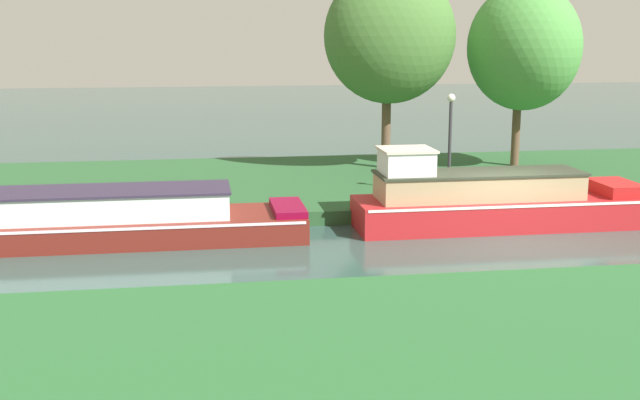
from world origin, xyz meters
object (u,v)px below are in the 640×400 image
lamp_post (450,132)px  mooring_post_near (421,191)px  maroon_barge (119,219)px  red_narrowboat (491,200)px  willow_tree_left (390,36)px  willow_tree_centre (524,47)px

lamp_post → mooring_post_near: (-1.20, -1.24, -1.50)m
lamp_post → maroon_barge: bearing=-165.3°
red_narrowboat → willow_tree_left: (-1.12, 7.29, 4.33)m
red_narrowboat → willow_tree_centre: size_ratio=1.20×
maroon_barge → mooring_post_near: bearing=8.6°
red_narrowboat → lamp_post: (-0.41, 2.48, 1.56)m
maroon_barge → willow_tree_centre: 15.78m
willow_tree_centre → mooring_post_near: size_ratio=8.22×
maroon_barge → mooring_post_near: 8.34m
red_narrowboat → willow_tree_left: size_ratio=1.12×
mooring_post_near → willow_tree_centre: bearing=47.7°
maroon_barge → mooring_post_near: (8.24, 1.24, 0.21)m
maroon_barge → willow_tree_left: 12.23m
mooring_post_near → maroon_barge: bearing=-171.4°
maroon_barge → willow_tree_left: bearing=39.8°
red_narrowboat → lamp_post: 2.96m
willow_tree_left → willow_tree_centre: (4.78, -0.24, -0.39)m
willow_tree_centre → lamp_post: 6.56m
willow_tree_left → mooring_post_near: willow_tree_left is taller
willow_tree_left → willow_tree_centre: willow_tree_left is taller
willow_tree_centre → mooring_post_near: willow_tree_centre is taller
red_narrowboat → mooring_post_near: (-1.61, 1.24, 0.06)m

